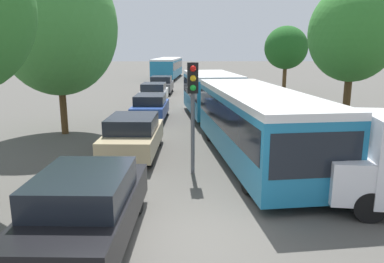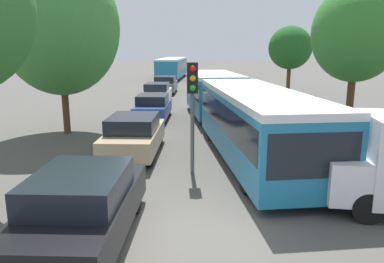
% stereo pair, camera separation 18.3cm
% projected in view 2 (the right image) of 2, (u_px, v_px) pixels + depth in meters
% --- Properties ---
extents(ground_plane, '(200.00, 200.00, 0.00)m').
position_uv_depth(ground_plane, '(184.00, 235.00, 7.80)').
color(ground_plane, '#4F4C47').
extents(articulated_bus, '(4.12, 16.51, 2.43)m').
position_uv_depth(articulated_bus, '(234.00, 105.00, 16.12)').
color(articulated_bus, teal).
rests_on(articulated_bus, ground).
extents(city_bus_rear, '(3.58, 11.86, 2.51)m').
position_uv_depth(city_bus_rear, '(172.00, 67.00, 47.05)').
color(city_bus_rear, teal).
rests_on(city_bus_rear, ground).
extents(queued_car_black, '(2.01, 4.38, 1.50)m').
position_uv_depth(queued_car_black, '(82.00, 207.00, 7.38)').
color(queued_car_black, black).
rests_on(queued_car_black, ground).
extents(queued_car_tan, '(1.95, 4.25, 1.45)m').
position_uv_depth(queued_car_tan, '(134.00, 135.00, 13.51)').
color(queued_car_tan, tan).
rests_on(queued_car_tan, ground).
extents(queued_car_blue, '(1.84, 4.02, 1.37)m').
position_uv_depth(queued_car_blue, '(153.00, 107.00, 20.15)').
color(queued_car_blue, '#284799').
rests_on(queued_car_blue, ground).
extents(queued_car_white, '(1.88, 4.09, 1.40)m').
position_uv_depth(queued_car_white, '(157.00, 93.00, 26.31)').
color(queued_car_white, white).
rests_on(queued_car_white, ground).
extents(queued_car_graphite, '(1.96, 4.27, 1.46)m').
position_uv_depth(queued_car_graphite, '(165.00, 85.00, 31.82)').
color(queued_car_graphite, '#47474C').
rests_on(queued_car_graphite, ground).
extents(traffic_light, '(0.33, 0.37, 3.40)m').
position_uv_depth(traffic_light, '(192.00, 93.00, 11.12)').
color(traffic_light, '#56595E').
rests_on(traffic_light, ground).
extents(tree_left_mid, '(5.11, 5.11, 7.69)m').
position_uv_depth(tree_left_mid, '(60.00, 26.00, 16.08)').
color(tree_left_mid, '#51381E').
rests_on(tree_left_mid, ground).
extents(tree_right_mid, '(4.47, 4.47, 7.04)m').
position_uv_depth(tree_right_mid, '(357.00, 36.00, 19.09)').
color(tree_right_mid, '#51381E').
rests_on(tree_right_mid, ground).
extents(tree_right_far, '(3.56, 3.56, 5.58)m').
position_uv_depth(tree_right_far, '(290.00, 48.00, 30.92)').
color(tree_right_far, '#51381E').
rests_on(tree_right_far, ground).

